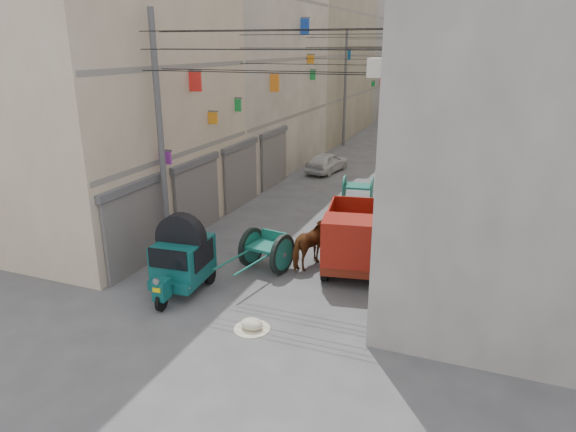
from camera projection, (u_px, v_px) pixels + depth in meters
The scene contains 18 objects.
ground at pixel (153, 380), 11.16m from camera, with size 140.00×140.00×0.00m, color #434346.
building_row_left at pixel (314, 51), 42.00m from camera, with size 8.00×62.00×14.00m.
building_row_right at pixel (527, 52), 36.43m from camera, with size 8.00×62.00×14.00m.
end_cap_building at pixel (450, 48), 67.31m from camera, with size 22.00×10.00×13.00m, color gray.
shutters_left at pixel (221, 183), 21.20m from camera, with size 0.18×14.40×2.88m.
signboards at pixel (376, 109), 29.18m from camera, with size 8.22×40.52×5.67m.
ac_units at pixel (405, 25), 14.29m from camera, with size 0.70×6.55×3.35m.
utility_poles at pixel (356, 108), 24.88m from camera, with size 7.40×22.20×8.00m.
overhead_cables at pixel (343, 49), 21.71m from camera, with size 7.40×22.52×1.12m.
auto_rickshaw at pixel (182, 257), 14.92m from camera, with size 1.61×2.61×1.80m.
tonga_cart at pixel (266, 250), 16.45m from camera, with size 1.55×3.00×1.29m.
mini_truck at pixel (351, 243), 16.17m from camera, with size 2.28×3.92×2.07m.
second_cart at pixel (358, 188), 23.78m from camera, with size 1.48×1.35×1.19m.
feed_sack at pixel (252, 324), 13.11m from camera, with size 0.58×0.47×0.29m, color beige.
horse at pixel (313, 244), 16.64m from camera, with size 0.83×1.83×1.54m, color maroon.
distant_car_white at pixel (327, 162), 29.20m from camera, with size 1.36×3.37×1.15m, color silver.
distant_car_grey at pixel (443, 129), 40.67m from camera, with size 1.28×3.67×1.21m, color #555A59.
distant_car_green at pixel (424, 116), 48.51m from camera, with size 1.56×3.84×1.11m, color #1C5140.
Camera 1 is at (6.21, -7.71, 6.92)m, focal length 32.00 mm.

